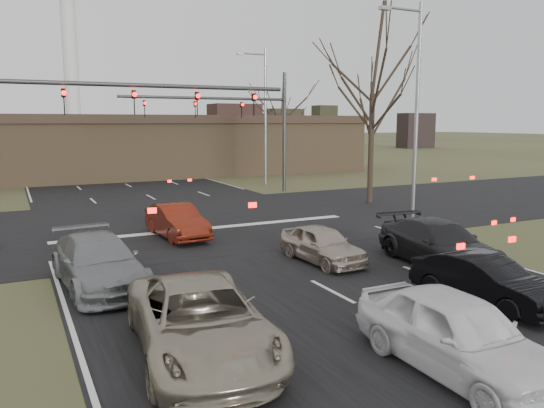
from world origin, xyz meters
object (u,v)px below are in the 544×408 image
(car_charcoal_sedan, at_px, (439,244))
(car_silver_ahead, at_px, (322,244))
(building, at_px, (134,146))
(mast_arm_far, at_px, (246,117))
(streetlight_right_far, at_px, (263,110))
(car_silver_suv, at_px, (200,320))
(car_white_sedan, at_px, (457,333))
(car_grey_ahead, at_px, (99,262))
(car_red_ahead, at_px, (177,221))
(streetlight_right_near, at_px, (414,103))
(car_black_hatch, at_px, (485,280))
(mast_arm_near, at_px, (81,113))

(car_charcoal_sedan, height_order, car_silver_ahead, car_charcoal_sedan)
(building, height_order, mast_arm_far, mast_arm_far)
(building, distance_m, streetlight_right_far, 13.53)
(mast_arm_far, height_order, car_charcoal_sedan, mast_arm_far)
(car_silver_suv, xyz_separation_m, car_white_sedan, (4.12, -2.86, 0.02))
(car_grey_ahead, xyz_separation_m, car_red_ahead, (3.92, 5.45, -0.05))
(streetlight_right_near, height_order, car_silver_ahead, streetlight_right_near)
(streetlight_right_far, bearing_deg, car_red_ahead, -126.46)
(building, distance_m, car_silver_ahead, 32.19)
(car_charcoal_sedan, relative_size, car_grey_ahead, 1.01)
(streetlight_right_far, distance_m, car_white_sedan, 31.09)
(car_red_ahead, relative_size, car_silver_ahead, 1.12)
(streetlight_right_far, bearing_deg, car_charcoal_sedan, -101.23)
(car_silver_suv, bearing_deg, car_red_ahead, 82.47)
(car_black_hatch, height_order, car_charcoal_sedan, car_charcoal_sedan)
(car_white_sedan, bearing_deg, car_silver_suv, 145.70)
(car_charcoal_sedan, bearing_deg, building, 100.21)
(streetlight_right_near, bearing_deg, car_black_hatch, -121.18)
(streetlight_right_near, xyz_separation_m, car_white_sedan, (-9.32, -12.11, -4.81))
(car_silver_ahead, bearing_deg, car_black_hatch, -77.37)
(car_charcoal_sedan, relative_size, car_silver_ahead, 1.38)
(streetlight_right_far, distance_m, car_silver_suv, 30.11)
(car_charcoal_sedan, bearing_deg, car_silver_ahead, 153.09)
(car_white_sedan, relative_size, car_red_ahead, 1.10)
(car_white_sedan, bearing_deg, car_black_hatch, 35.93)
(car_black_hatch, xyz_separation_m, car_grey_ahead, (-8.77, 6.05, 0.09))
(car_grey_ahead, bearing_deg, building, 72.02)
(streetlight_right_far, distance_m, car_charcoal_sedan, 24.15)
(car_white_sedan, distance_m, car_red_ahead, 14.06)
(car_black_hatch, xyz_separation_m, car_charcoal_sedan, (1.72, 3.41, 0.09))
(building, relative_size, car_grey_ahead, 8.35)
(car_grey_ahead, bearing_deg, car_red_ahead, 50.12)
(building, height_order, mast_arm_near, mast_arm_near)
(car_grey_ahead, height_order, car_silver_ahead, car_grey_ahead)
(streetlight_right_far, distance_m, car_black_hatch, 27.80)
(mast_arm_near, relative_size, car_charcoal_sedan, 2.37)
(mast_arm_near, distance_m, car_grey_ahead, 7.89)
(car_white_sedan, bearing_deg, streetlight_right_far, 71.86)
(mast_arm_far, distance_m, car_silver_ahead, 18.29)
(car_black_hatch, bearing_deg, streetlight_right_far, 70.34)
(mast_arm_far, relative_size, car_red_ahead, 2.68)
(car_white_sedan, relative_size, car_black_hatch, 1.16)
(car_white_sedan, bearing_deg, car_grey_ahead, 122.16)
(mast_arm_near, xyz_separation_m, car_black_hatch, (8.23, -12.62, -4.42))
(streetlight_right_far, height_order, car_silver_ahead, streetlight_right_far)
(car_silver_suv, bearing_deg, streetlight_right_far, 68.48)
(mast_arm_near, bearing_deg, streetlight_right_near, -12.05)
(mast_arm_near, height_order, car_grey_ahead, mast_arm_near)
(car_white_sedan, bearing_deg, mast_arm_far, 75.59)
(streetlight_right_near, bearing_deg, car_charcoal_sedan, -123.50)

